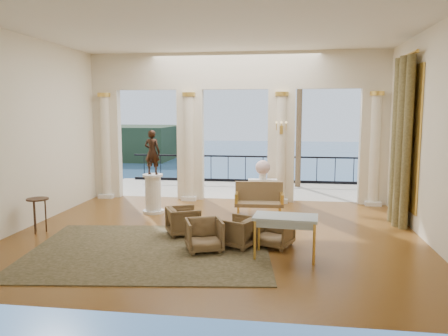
# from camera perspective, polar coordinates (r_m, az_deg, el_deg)

# --- Properties ---
(floor) EXTENTS (9.00, 9.00, 0.00)m
(floor) POSITION_cam_1_polar(r_m,az_deg,el_deg) (9.94, -1.14, -8.59)
(floor) COLOR #553012
(floor) RESTS_ON ground
(room_walls) EXTENTS (9.00, 9.00, 9.00)m
(room_walls) POSITION_cam_1_polar(r_m,az_deg,el_deg) (8.45, -2.41, 8.34)
(room_walls) COLOR white
(room_walls) RESTS_ON ground
(arcade) EXTENTS (9.00, 0.56, 4.50)m
(arcade) POSITION_cam_1_polar(r_m,az_deg,el_deg) (13.34, 1.47, 6.73)
(arcade) COLOR #F0E1C7
(arcade) RESTS_ON ground
(terrace) EXTENTS (10.00, 3.60, 0.10)m
(terrace) POSITION_cam_1_polar(r_m,az_deg,el_deg) (15.56, 2.27, -2.93)
(terrace) COLOR #ACA18F
(terrace) RESTS_ON ground
(balustrade) EXTENTS (9.00, 0.06, 1.03)m
(balustrade) POSITION_cam_1_polar(r_m,az_deg,el_deg) (17.06, 2.82, -0.45)
(balustrade) COLOR black
(balustrade) RESTS_ON terrace
(palm_tree) EXTENTS (2.00, 2.00, 4.50)m
(palm_tree) POSITION_cam_1_polar(r_m,az_deg,el_deg) (16.09, 9.91, 12.12)
(palm_tree) COLOR #4C3823
(palm_tree) RESTS_ON terrace
(headland) EXTENTS (22.00, 18.00, 6.00)m
(headland) POSITION_cam_1_polar(r_m,az_deg,el_deg) (85.65, -13.61, 3.36)
(headland) COLOR black
(headland) RESTS_ON sea
(sea) EXTENTS (160.00, 160.00, 0.00)m
(sea) POSITION_cam_1_polar(r_m,az_deg,el_deg) (70.00, 6.72, 0.19)
(sea) COLOR #264F7B
(sea) RESTS_ON ground
(curtain) EXTENTS (0.33, 1.40, 4.09)m
(curtain) POSITION_cam_1_polar(r_m,az_deg,el_deg) (11.30, 22.17, 3.20)
(curtain) COLOR #4D4425
(curtain) RESTS_ON ground
(window_frame) EXTENTS (0.04, 1.60, 3.40)m
(window_frame) POSITION_cam_1_polar(r_m,az_deg,el_deg) (11.34, 23.10, 3.58)
(window_frame) COLOR gold
(window_frame) RESTS_ON room_walls
(wall_sconce) EXTENTS (0.30, 0.11, 0.33)m
(wall_sconce) POSITION_cam_1_polar(r_m,az_deg,el_deg) (12.95, 7.49, 5.08)
(wall_sconce) COLOR gold
(wall_sconce) RESTS_ON arcade
(rug) EXTENTS (5.07, 4.17, 0.02)m
(rug) POSITION_cam_1_polar(r_m,az_deg,el_deg) (8.93, -9.62, -10.50)
(rug) COLOR #30331A
(rug) RESTS_ON ground
(armchair_a) EXTENTS (0.86, 0.84, 0.70)m
(armchair_a) POSITION_cam_1_polar(r_m,az_deg,el_deg) (8.68, -2.60, -8.56)
(armchair_a) COLOR #40331A
(armchair_a) RESTS_ON ground
(armchair_b) EXTENTS (0.85, 0.82, 0.68)m
(armchair_b) POSITION_cam_1_polar(r_m,az_deg,el_deg) (9.00, 6.59, -8.09)
(armchair_b) COLOR #40331A
(armchair_b) RESTS_ON ground
(armchair_c) EXTENTS (0.84, 0.86, 0.68)m
(armchair_c) POSITION_cam_1_polar(r_m,az_deg,el_deg) (8.96, 1.84, -8.15)
(armchair_c) COLOR #40331A
(armchair_c) RESTS_ON ground
(armchair_d) EXTENTS (0.86, 0.88, 0.69)m
(armchair_d) POSITION_cam_1_polar(r_m,az_deg,el_deg) (9.82, -5.35, -6.73)
(armchair_d) COLOR #40331A
(armchair_d) RESTS_ON ground
(settee) EXTENTS (1.32, 0.63, 0.85)m
(settee) POSITION_cam_1_polar(r_m,az_deg,el_deg) (11.77, 4.60, -3.98)
(settee) COLOR #40331A
(settee) RESTS_ON ground
(game_table) EXTENTS (1.23, 0.74, 0.81)m
(game_table) POSITION_cam_1_polar(r_m,az_deg,el_deg) (8.27, 8.03, -6.77)
(game_table) COLOR #AAC6D5
(game_table) RESTS_ON ground
(pedestal) EXTENTS (0.58, 0.58, 1.06)m
(pedestal) POSITION_cam_1_polar(r_m,az_deg,el_deg) (11.98, -9.24, -3.41)
(pedestal) COLOR silver
(pedestal) RESTS_ON ground
(statue) EXTENTS (0.47, 0.34, 1.19)m
(statue) POSITION_cam_1_polar(r_m,az_deg,el_deg) (11.82, -9.35, 2.06)
(statue) COLOR black
(statue) RESTS_ON pedestal
(console_table) EXTENTS (0.86, 0.39, 0.79)m
(console_table) POSITION_cam_1_polar(r_m,az_deg,el_deg) (12.67, 5.06, -2.08)
(console_table) COLOR silver
(console_table) RESTS_ON ground
(urn) EXTENTS (0.42, 0.42, 0.56)m
(urn) POSITION_cam_1_polar(r_m,az_deg,el_deg) (12.60, 5.09, -0.05)
(urn) COLOR white
(urn) RESTS_ON console_table
(side_table) EXTENTS (0.49, 0.49, 0.79)m
(side_table) POSITION_cam_1_polar(r_m,az_deg,el_deg) (10.75, -23.16, -4.26)
(side_table) COLOR black
(side_table) RESTS_ON ground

